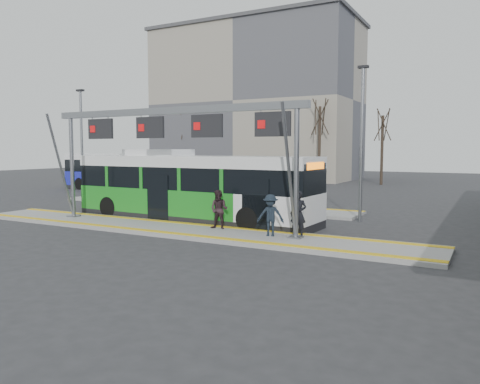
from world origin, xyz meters
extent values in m
plane|color=#2D2D30|center=(0.00, 0.00, 0.00)|extent=(120.00, 120.00, 0.00)
cube|color=gray|center=(0.00, 0.00, 0.07)|extent=(22.00, 3.00, 0.15)
cube|color=gray|center=(-4.00, 8.00, 0.07)|extent=(20.00, 3.00, 0.15)
cube|color=yellow|center=(0.00, 1.15, 0.16)|extent=(22.00, 0.35, 0.02)
cube|color=yellow|center=(0.00, -1.15, 0.16)|extent=(22.00, 0.35, 0.02)
cube|color=yellow|center=(-4.00, 9.15, 0.16)|extent=(20.00, 0.35, 0.02)
cylinder|color=slate|center=(-6.50, 0.30, 2.67)|extent=(0.20, 0.20, 5.05)
cube|color=slate|center=(-6.50, 0.30, 0.18)|extent=(0.50, 0.50, 0.06)
cylinder|color=slate|center=(-6.50, -0.40, 2.67)|extent=(0.12, 1.46, 4.90)
cylinder|color=slate|center=(5.50, 0.30, 2.67)|extent=(0.20, 0.20, 5.05)
cube|color=slate|center=(5.50, 0.30, 0.18)|extent=(0.50, 0.50, 0.06)
cylinder|color=slate|center=(5.50, -0.40, 2.67)|extent=(0.12, 1.46, 4.90)
cube|color=slate|center=(-0.50, 0.30, 5.20)|extent=(13.00, 0.25, 0.30)
cube|color=black|center=(-4.50, 0.30, 4.50)|extent=(1.50, 0.12, 0.95)
cube|color=red|center=(-4.95, 0.23, 4.50)|extent=(0.32, 0.02, 0.32)
cube|color=black|center=(-1.50, 0.30, 4.50)|extent=(1.50, 0.12, 0.95)
cube|color=red|center=(-1.95, 0.23, 4.50)|extent=(0.32, 0.02, 0.32)
cube|color=black|center=(1.50, 0.30, 4.50)|extent=(1.50, 0.12, 0.95)
cube|color=red|center=(1.05, 0.23, 4.50)|extent=(0.32, 0.02, 0.32)
cube|color=black|center=(4.50, 0.30, 4.50)|extent=(1.50, 0.12, 0.95)
cube|color=red|center=(4.05, 0.23, 4.50)|extent=(0.32, 0.02, 0.32)
cube|color=gray|center=(-14.00, 36.00, 9.00)|extent=(24.00, 12.00, 18.00)
cube|color=#3F3F42|center=(-14.00, 36.00, 18.20)|extent=(24.50, 12.50, 0.40)
cube|color=black|center=(-0.95, 2.79, 0.19)|extent=(12.95, 3.24, 0.37)
cube|color=#1B7F1F|center=(-0.95, 2.79, 0.99)|extent=(12.95, 3.24, 1.23)
cube|color=black|center=(-0.95, 2.79, 2.14)|extent=(12.94, 3.16, 1.07)
cube|color=white|center=(-0.95, 2.79, 2.94)|extent=(12.95, 3.24, 0.54)
cube|color=orange|center=(5.46, 2.53, 2.84)|extent=(0.13, 1.91, 0.30)
cube|color=white|center=(-3.09, 2.87, 3.37)|extent=(3.29, 2.04, 0.32)
cylinder|color=black|center=(-5.49, 1.75, 0.54)|extent=(1.08, 0.36, 1.07)
cylinder|color=black|center=(-5.39, 4.18, 0.54)|extent=(1.08, 0.36, 1.07)
cylinder|color=black|center=(2.86, 1.42, 0.54)|extent=(1.08, 0.36, 1.07)
cylinder|color=black|center=(2.95, 3.85, 0.54)|extent=(1.08, 0.36, 1.07)
cube|color=black|center=(-6.72, 11.88, 0.17)|extent=(11.97, 2.89, 0.35)
cube|color=#1B7F1F|center=(-6.72, 11.88, 0.92)|extent=(11.97, 2.89, 1.14)
cube|color=black|center=(-6.72, 11.88, 1.98)|extent=(11.96, 2.82, 0.99)
cube|color=white|center=(-6.72, 11.88, 2.73)|extent=(11.97, 2.89, 0.50)
cylinder|color=black|center=(-10.84, 10.64, 0.50)|extent=(1.00, 0.33, 0.99)
cylinder|color=black|center=(-10.91, 12.87, 0.50)|extent=(1.00, 0.33, 0.99)
cylinder|color=black|center=(-3.12, 10.88, 0.50)|extent=(1.00, 0.33, 0.99)
cylinder|color=black|center=(-3.19, 13.10, 0.50)|extent=(1.00, 0.33, 0.99)
cube|color=black|center=(-15.46, 13.95, 0.18)|extent=(12.15, 3.14, 0.37)
cube|color=#1B21A7|center=(-15.46, 13.95, 0.97)|extent=(12.15, 3.14, 1.21)
cube|color=black|center=(-15.46, 13.95, 2.10)|extent=(12.15, 3.06, 1.05)
cube|color=white|center=(-15.46, 13.95, 2.88)|extent=(12.15, 3.14, 0.52)
cylinder|color=black|center=(-19.73, 12.92, 0.52)|extent=(1.06, 0.35, 1.05)
cylinder|color=black|center=(-19.64, 15.30, 0.52)|extent=(1.06, 0.35, 1.05)
cylinder|color=black|center=(-11.89, 12.62, 0.52)|extent=(1.06, 0.35, 1.05)
cylinder|color=black|center=(-11.80, 15.00, 0.52)|extent=(1.06, 0.35, 1.05)
imported|color=black|center=(5.46, 0.64, 1.04)|extent=(0.65, 0.43, 1.78)
imported|color=#2E1F23|center=(1.87, 0.64, 0.98)|extent=(0.88, 0.72, 1.66)
imported|color=black|center=(4.47, 0.21, 0.97)|extent=(1.18, 0.88, 1.63)
cylinder|color=#382B21|center=(-3.44, 29.02, 3.89)|extent=(0.28, 0.28, 7.79)
cylinder|color=#382B21|center=(2.26, 31.25, 3.42)|extent=(0.28, 0.28, 6.84)
cylinder|color=#382B21|center=(-20.81, 30.66, 3.68)|extent=(0.28, 0.28, 7.35)
cylinder|color=slate|center=(-10.90, 5.06, 3.60)|extent=(0.16, 0.16, 7.20)
cube|color=black|center=(-10.90, 5.06, 7.20)|extent=(0.50, 0.25, 0.12)
cylinder|color=slate|center=(6.38, 6.53, 3.73)|extent=(0.16, 0.16, 7.45)
cube|color=black|center=(6.38, 6.53, 7.45)|extent=(0.50, 0.25, 0.12)
camera|label=1|loc=(12.06, -16.25, 3.54)|focal=35.00mm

